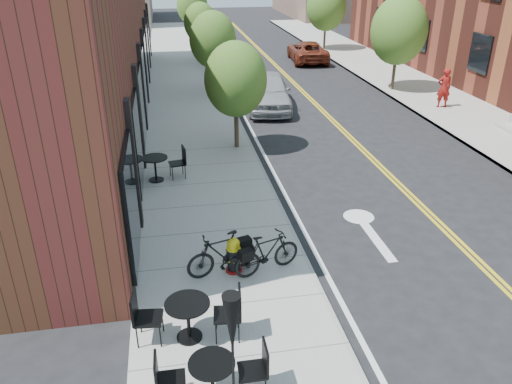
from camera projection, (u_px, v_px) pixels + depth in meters
ground at (325, 298)px, 10.59m from camera, size 120.00×120.00×0.00m
sidewalk_near at (197, 141)px, 19.11m from camera, size 4.00×70.00×0.12m
sidewalk_far at (482, 124)px, 21.01m from camera, size 4.00×70.00×0.12m
building_near at (76, 36)px, 20.44m from camera, size 5.00×28.00×7.00m
tree_near_a at (236, 80)px, 17.33m from camera, size 2.20×2.20×3.81m
tree_near_b at (213, 40)px, 24.37m from camera, size 2.30×2.30×3.98m
tree_near_c at (200, 23)px, 31.54m from camera, size 2.10×2.10×3.67m
tree_near_d at (192, 6)px, 38.51m from camera, size 2.40×2.40×4.11m
tree_far_b at (399, 31)px, 24.79m from camera, size 2.80×2.80×4.62m
tree_far_c at (326, 7)px, 35.42m from camera, size 2.80×2.80×4.62m
fire_hydrant at (234, 255)px, 11.11m from camera, size 0.41×0.41×0.86m
bicycle_left at (222, 253)px, 11.02m from camera, size 1.73×0.91×1.00m
bicycle_right at (267, 253)px, 11.06m from camera, size 1.67×0.94×0.97m
bistro_set_a at (212, 374)px, 7.91m from camera, size 1.73×0.76×0.94m
bistro_set_b at (188, 315)px, 9.11m from camera, size 1.96×0.92×1.04m
bistro_set_c at (155, 165)px, 15.50m from camera, size 1.92×0.93×1.01m
patio_umbrella at (232, 333)px, 7.01m from camera, size 0.38×0.38×2.33m
parked_car_a at (268, 91)px, 22.95m from camera, size 2.56×5.01×1.63m
parked_car_b at (228, 60)px, 30.21m from camera, size 1.90×4.24×1.35m
parked_car_c at (221, 49)px, 33.44m from camera, size 1.95×4.65×1.34m
parked_car_far at (307, 51)px, 32.82m from camera, size 2.62×4.94×1.32m
pedestrian at (444, 88)px, 22.70m from camera, size 0.70×0.51×1.77m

